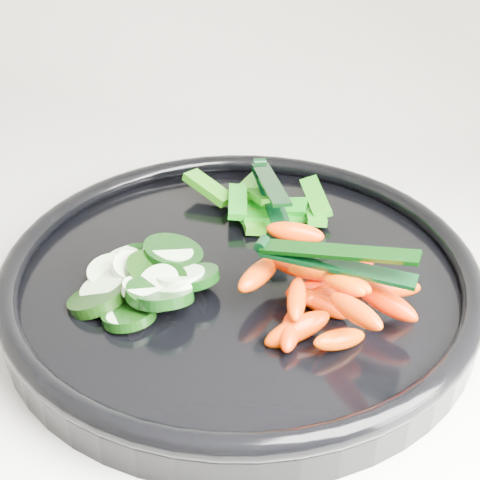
% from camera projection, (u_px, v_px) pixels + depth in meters
% --- Properties ---
extents(veggie_tray, '(0.49, 0.49, 0.04)m').
position_uv_depth(veggie_tray, '(240.00, 276.00, 0.53)').
color(veggie_tray, black).
rests_on(veggie_tray, counter).
extents(cucumber_pile, '(0.11, 0.12, 0.04)m').
position_uv_depth(cucumber_pile, '(145.00, 276.00, 0.51)').
color(cucumber_pile, black).
rests_on(cucumber_pile, veggie_tray).
extents(carrot_pile, '(0.14, 0.13, 0.05)m').
position_uv_depth(carrot_pile, '(324.00, 291.00, 0.48)').
color(carrot_pile, '#E93F00').
rests_on(carrot_pile, veggie_tray).
extents(pepper_pile, '(0.14, 0.11, 0.03)m').
position_uv_depth(pepper_pile, '(263.00, 203.00, 0.60)').
color(pepper_pile, '#166D0A').
rests_on(pepper_pile, veggie_tray).
extents(tong_carrot, '(0.11, 0.02, 0.02)m').
position_uv_depth(tong_carrot, '(332.00, 258.00, 0.46)').
color(tong_carrot, black).
rests_on(tong_carrot, carrot_pile).
extents(tong_pepper, '(0.07, 0.11, 0.02)m').
position_uv_depth(tong_pepper, '(269.00, 187.00, 0.59)').
color(tong_pepper, black).
rests_on(tong_pepper, pepper_pile).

